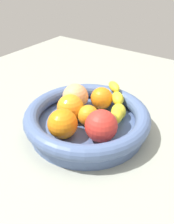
% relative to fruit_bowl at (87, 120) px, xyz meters
% --- Properties ---
extents(kitchen_counter, '(1.20, 1.20, 0.03)m').
position_rel_fruit_bowl_xyz_m(kitchen_counter, '(0.00, 0.00, -0.05)').
color(kitchen_counter, '#979B8D').
rests_on(kitchen_counter, ground).
extents(fruit_bowl, '(0.30, 0.30, 0.06)m').
position_rel_fruit_bowl_xyz_m(fruit_bowl, '(0.00, 0.00, 0.00)').
color(fruit_bowl, '#4E6495').
rests_on(fruit_bowl, kitchen_counter).
extents(banana_draped_left, '(0.12, 0.20, 0.06)m').
position_rel_fruit_bowl_xyz_m(banana_draped_left, '(0.05, 0.06, 0.02)').
color(banana_draped_left, yellow).
rests_on(banana_draped_left, fruit_bowl).
extents(orange_front, '(0.07, 0.07, 0.07)m').
position_rel_fruit_bowl_xyz_m(orange_front, '(-0.04, -0.01, 0.03)').
color(orange_front, orange).
rests_on(orange_front, fruit_bowl).
extents(orange_mid_left, '(0.05, 0.05, 0.05)m').
position_rel_fruit_bowl_xyz_m(orange_mid_left, '(0.01, -0.01, 0.02)').
color(orange_mid_left, orange).
rests_on(orange_mid_left, fruit_bowl).
extents(orange_mid_right, '(0.07, 0.07, 0.07)m').
position_rel_fruit_bowl_xyz_m(orange_mid_right, '(-0.01, -0.08, 0.03)').
color(orange_mid_right, orange).
rests_on(orange_mid_right, fruit_bowl).
extents(orange_rear, '(0.06, 0.06, 0.06)m').
position_rel_fruit_bowl_xyz_m(orange_rear, '(-0.01, 0.08, 0.02)').
color(orange_rear, orange).
rests_on(orange_rear, fruit_bowl).
extents(tomato_red, '(0.07, 0.07, 0.07)m').
position_rel_fruit_bowl_xyz_m(tomato_red, '(0.06, -0.04, 0.03)').
color(tomato_red, red).
rests_on(tomato_red, fruit_bowl).
extents(peach_blush, '(0.07, 0.07, 0.07)m').
position_rel_fruit_bowl_xyz_m(peach_blush, '(-0.06, 0.04, 0.03)').
color(peach_blush, '#F7A56C').
rests_on(peach_blush, fruit_bowl).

